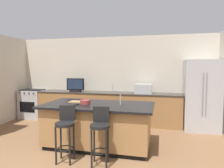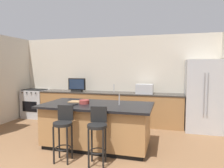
# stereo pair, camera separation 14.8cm
# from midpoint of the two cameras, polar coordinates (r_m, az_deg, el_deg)

# --- Properties ---
(wall_back) EXTENTS (6.64, 0.12, 2.63)m
(wall_back) POSITION_cam_midpoint_polar(r_m,az_deg,el_deg) (6.45, -0.61, 1.43)
(wall_back) COLOR beige
(wall_back) RESTS_ON ground_plane
(counter_back) EXTENTS (4.35, 0.62, 0.93)m
(counter_back) POSITION_cam_midpoint_polar(r_m,az_deg,el_deg) (6.21, -2.04, -6.61)
(counter_back) COLOR #9E7042
(counter_back) RESTS_ON ground_plane
(kitchen_island) EXTENTS (2.31, 1.22, 0.90)m
(kitchen_island) POSITION_cam_midpoint_polar(r_m,az_deg,el_deg) (4.42, -4.92, -11.31)
(kitchen_island) COLOR black
(kitchen_island) RESTS_ON ground_plane
(refrigerator) EXTENTS (0.89, 0.82, 1.88)m
(refrigerator) POSITION_cam_midpoint_polar(r_m,az_deg,el_deg) (5.90, 23.11, -2.89)
(refrigerator) COLOR #B7BABF
(refrigerator) RESTS_ON ground_plane
(range_oven) EXTENTS (0.76, 0.63, 0.95)m
(range_oven) POSITION_cam_midpoint_polar(r_m,az_deg,el_deg) (7.32, -21.84, -5.17)
(range_oven) COLOR #B7BABF
(range_oven) RESTS_ON ground_plane
(microwave) EXTENTS (0.48, 0.36, 0.27)m
(microwave) POSITION_cam_midpoint_polar(r_m,az_deg,el_deg) (5.92, 8.12, -1.33)
(microwave) COLOR #B7BABF
(microwave) RESTS_ON counter_back
(tv_monitor) EXTENTS (0.56, 0.16, 0.41)m
(tv_monitor) POSITION_cam_midpoint_polar(r_m,az_deg,el_deg) (6.42, -10.88, -0.42)
(tv_monitor) COLOR black
(tv_monitor) RESTS_ON counter_back
(sink_faucet_back) EXTENTS (0.02, 0.02, 0.24)m
(sink_faucet_back) POSITION_cam_midpoint_polar(r_m,az_deg,el_deg) (6.18, -0.46, -1.18)
(sink_faucet_back) COLOR #B2B2B7
(sink_faucet_back) RESTS_ON counter_back
(sink_faucet_island) EXTENTS (0.02, 0.02, 0.22)m
(sink_faucet_island) POSITION_cam_midpoint_polar(r_m,az_deg,el_deg) (4.17, 1.36, -4.46)
(sink_faucet_island) COLOR #B2B2B7
(sink_faucet_island) RESTS_ON kitchen_island
(bar_stool_left) EXTENTS (0.34, 0.36, 0.99)m
(bar_stool_left) POSITION_cam_midpoint_polar(r_m,az_deg,el_deg) (3.79, -14.03, -12.01)
(bar_stool_left) COLOR black
(bar_stool_left) RESTS_ON ground_plane
(bar_stool_right) EXTENTS (0.34, 0.36, 0.99)m
(bar_stool_right) POSITION_cam_midpoint_polar(r_m,az_deg,el_deg) (3.57, -4.53, -12.89)
(bar_stool_right) COLOR black
(bar_stool_right) RESTS_ON ground_plane
(fruit_bowl) EXTENTS (0.21, 0.21, 0.08)m
(fruit_bowl) POSITION_cam_midpoint_polar(r_m,az_deg,el_deg) (4.37, -8.51, -5.01)
(fruit_bowl) COLOR #993833
(fruit_bowl) RESTS_ON kitchen_island
(tv_remote) EXTENTS (0.11, 0.17, 0.02)m
(tv_remote) POSITION_cam_midpoint_polar(r_m,az_deg,el_deg) (4.26, -11.17, -5.73)
(tv_remote) COLOR black
(tv_remote) RESTS_ON kitchen_island
(cutting_board) EXTENTS (0.38, 0.27, 0.02)m
(cutting_board) POSITION_cam_midpoint_polar(r_m,az_deg,el_deg) (4.62, -10.44, -4.92)
(cutting_board) COLOR #A87F51
(cutting_board) RESTS_ON kitchen_island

